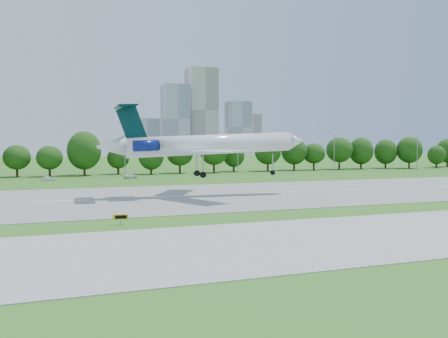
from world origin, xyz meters
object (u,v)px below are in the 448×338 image
at_px(taxi_sign_left, 121,217).
at_px(service_vehicle_b, 131,176).
at_px(airliner, 200,144).
at_px(service_vehicle_a, 49,178).

bearing_deg(taxi_sign_left, service_vehicle_b, 88.18).
distance_m(taxi_sign_left, service_vehicle_b, 78.26).
xyz_separation_m(airliner, taxi_sign_left, (-18.86, -27.36, -8.60)).
bearing_deg(airliner, service_vehicle_a, 120.92).
bearing_deg(airliner, service_vehicle_b, 98.34).
height_order(airliner, service_vehicle_a, airliner).
relative_size(airliner, taxi_sign_left, 21.75).
distance_m(airliner, service_vehicle_b, 50.45).
distance_m(airliner, taxi_sign_left, 34.32).
bearing_deg(taxi_sign_left, service_vehicle_a, 103.87).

